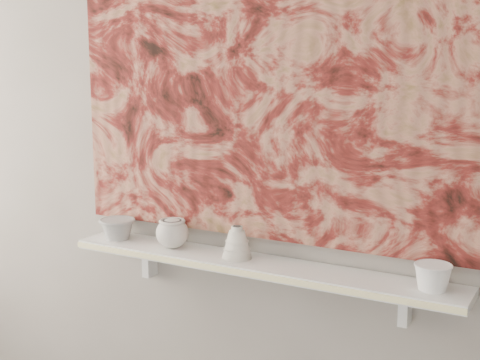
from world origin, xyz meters
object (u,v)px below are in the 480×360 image
Objects in this scene: painting at (268,77)px; bowl_grey at (117,228)px; shelf at (256,265)px; cup_cream at (172,233)px; bell_vessel at (237,242)px; bowl_white at (433,277)px.

bowl_grey is (-0.59, -0.08, -0.57)m from painting.
bowl_grey is (-0.59, 0.00, 0.05)m from shelf.
painting is at bearing 7.80° from bowl_grey.
cup_cream reaches higher than bowl_grey.
bell_vessel reaches higher than bowl_white.
painting is at bearing 13.39° from cup_cream.
shelf is 12.54× the size of bowl_white.
bell_vessel is 0.66m from bowl_white.
shelf is at bearing 0.00° from bowl_grey.
painting is 13.43× the size of bowl_white.
shelf is 0.63m from painting.
bell_vessel is (0.26, 0.00, 0.00)m from cup_cream.
painting reaches higher than cup_cream.
cup_cream is at bearing 180.00° from bell_vessel.
bowl_white is at bearing 0.00° from bowl_grey.
bell_vessel is at bearing 180.00° from shelf.
painting is 13.37× the size of bell_vessel.
shelf is 10.26× the size of bowl_grey.
cup_cream is 0.92m from bowl_white.
bowl_white is (0.58, -0.08, -0.57)m from painting.
bowl_grey is 1.22× the size of bowl_white.
shelf is 0.10m from bell_vessel.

